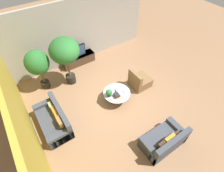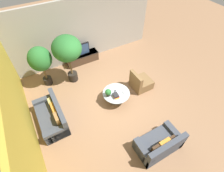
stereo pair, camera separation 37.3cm
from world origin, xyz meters
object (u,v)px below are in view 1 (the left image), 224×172
at_px(media_console, 79,59).
at_px(coffee_table, 117,95).
at_px(potted_palm_tall, 37,64).
at_px(potted_palm_corner, 65,52).
at_px(potted_plant_tabletop, 109,93).
at_px(television, 77,51).
at_px(couch_by_wall, 54,120).
at_px(couch_near_entry, 164,141).
at_px(armchair_wicker, 139,81).

height_order(media_console, coffee_table, media_console).
bearing_deg(potted_palm_tall, potted_palm_corner, -17.61).
relative_size(potted_palm_corner, potted_plant_tabletop, 6.92).
xyz_separation_m(potted_palm_tall, potted_plant_tabletop, (1.81, -2.30, -0.67)).
relative_size(television, couch_by_wall, 0.48).
xyz_separation_m(couch_by_wall, potted_palm_corner, (1.43, 1.72, 1.34)).
bearing_deg(potted_plant_tabletop, media_console, 87.66).
height_order(media_console, couch_by_wall, couch_by_wall).
bearing_deg(couch_by_wall, couch_near_entry, 44.73).
height_order(television, couch_near_entry, television).
relative_size(potted_palm_tall, potted_palm_corner, 0.84).
xyz_separation_m(couch_near_entry, potted_plant_tabletop, (-0.51, 2.48, 0.34)).
bearing_deg(media_console, potted_palm_corner, -131.57).
relative_size(potted_palm_tall, potted_plant_tabletop, 5.83).
bearing_deg(couch_by_wall, armchair_wicker, 87.60).
relative_size(media_console, potted_plant_tabletop, 5.04).
height_order(media_console, armchair_wicker, armchair_wicker).
bearing_deg(couch_by_wall, television, 139.56).
relative_size(couch_by_wall, potted_plant_tabletop, 5.36).
bearing_deg(potted_palm_tall, armchair_wicker, -32.83).
bearing_deg(potted_plant_tabletop, couch_by_wall, 173.66).
relative_size(television, couch_near_entry, 0.57).
bearing_deg(couch_by_wall, potted_palm_corner, 140.24).
distance_m(couch_by_wall, potted_palm_corner, 2.61).
xyz_separation_m(coffee_table, armchair_wicker, (1.28, 0.12, -0.04)).
height_order(television, potted_palm_tall, potted_palm_tall).
bearing_deg(couch_near_entry, television, -85.88).
bearing_deg(television, armchair_wicker, -62.32).
distance_m(armchair_wicker, potted_palm_tall, 4.21).
relative_size(media_console, television, 1.96).
bearing_deg(potted_palm_corner, couch_near_entry, -74.11).
xyz_separation_m(couch_near_entry, potted_palm_tall, (-2.32, 4.78, 1.01)).
relative_size(media_console, couch_near_entry, 1.12).
relative_size(coffee_table, potted_palm_tall, 0.58).
bearing_deg(potted_palm_tall, potted_plant_tabletop, -51.76).
xyz_separation_m(coffee_table, potted_palm_corner, (-1.09, 2.00, 1.31)).
relative_size(couch_near_entry, potted_plant_tabletop, 4.48).
xyz_separation_m(potted_palm_corner, potted_plant_tabletop, (0.75, -1.96, -1.00)).
bearing_deg(potted_plant_tabletop, couch_near_entry, -78.34).
bearing_deg(armchair_wicker, potted_palm_corner, 51.64).
distance_m(television, potted_palm_tall, 2.11).
height_order(coffee_table, couch_by_wall, couch_by_wall).
xyz_separation_m(coffee_table, couch_near_entry, (0.17, -2.44, -0.03)).
height_order(media_console, potted_plant_tabletop, potted_plant_tabletop).
relative_size(television, coffee_table, 0.77).
distance_m(couch_by_wall, potted_plant_tabletop, 2.22).
xyz_separation_m(couch_near_entry, armchair_wicker, (1.11, 2.56, -0.02)).
xyz_separation_m(media_console, television, (-0.00, -0.00, 0.50)).
distance_m(couch_by_wall, potted_palm_tall, 2.32).
height_order(couch_near_entry, potted_palm_tall, potted_palm_tall).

